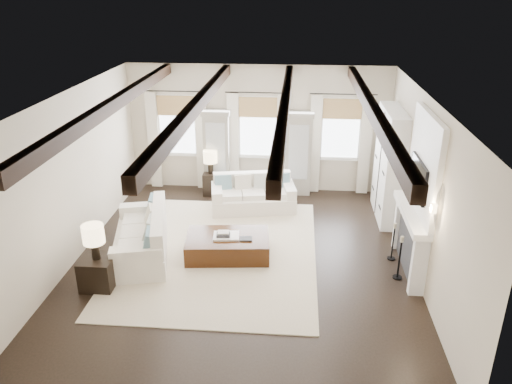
# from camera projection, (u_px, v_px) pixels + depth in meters

# --- Properties ---
(ground) EXTENTS (7.50, 7.50, 0.00)m
(ground) POSITION_uv_depth(u_px,v_px,m) (243.00, 262.00, 9.71)
(ground) COLOR black
(ground) RESTS_ON ground
(room_shell) EXTENTS (6.54, 7.54, 3.22)m
(room_shell) POSITION_uv_depth(u_px,v_px,m) (285.00, 156.00, 9.73)
(room_shell) COLOR beige
(room_shell) RESTS_ON ground
(area_rug) EXTENTS (3.87, 4.88, 0.02)m
(area_rug) POSITION_uv_depth(u_px,v_px,m) (219.00, 252.00, 10.03)
(area_rug) COLOR beige
(area_rug) RESTS_ON ground
(sofa_back) EXTENTS (2.07, 1.21, 0.83)m
(sofa_back) POSITION_uv_depth(u_px,v_px,m) (253.00, 196.00, 11.83)
(sofa_back) COLOR white
(sofa_back) RESTS_ON ground
(sofa_left) EXTENTS (1.46, 2.34, 0.93)m
(sofa_left) POSITION_uv_depth(u_px,v_px,m) (144.00, 238.00, 9.81)
(sofa_left) COLOR white
(sofa_left) RESTS_ON ground
(ottoman) EXTENTS (1.70, 1.16, 0.42)m
(ottoman) POSITION_uv_depth(u_px,v_px,m) (228.00, 246.00, 9.84)
(ottoman) COLOR black
(ottoman) RESTS_ON ground
(tray) EXTENTS (0.54, 0.43, 0.04)m
(tray) POSITION_uv_depth(u_px,v_px,m) (226.00, 236.00, 9.74)
(tray) COLOR white
(tray) RESTS_ON ottoman
(book_lower) EXTENTS (0.28, 0.22, 0.04)m
(book_lower) POSITION_uv_depth(u_px,v_px,m) (223.00, 235.00, 9.70)
(book_lower) COLOR #262628
(book_lower) RESTS_ON tray
(book_upper) EXTENTS (0.24, 0.19, 0.03)m
(book_upper) POSITION_uv_depth(u_px,v_px,m) (223.00, 232.00, 9.72)
(book_upper) COLOR beige
(book_upper) RESTS_ON book_lower
(book_loose) EXTENTS (0.26, 0.20, 0.03)m
(book_loose) POSITION_uv_depth(u_px,v_px,m) (246.00, 239.00, 9.64)
(book_loose) COLOR #262628
(book_loose) RESTS_ON ottoman
(side_table_front) EXTENTS (0.57, 0.57, 0.57)m
(side_table_front) POSITION_uv_depth(u_px,v_px,m) (99.00, 272.00, 8.81)
(side_table_front) COLOR black
(side_table_front) RESTS_ON ground
(lamp_front) EXTENTS (0.37, 0.37, 0.65)m
(lamp_front) POSITION_uv_depth(u_px,v_px,m) (93.00, 236.00, 8.53)
(lamp_front) COLOR black
(lamp_front) RESTS_ON side_table_front
(side_table_back) EXTENTS (0.38, 0.38, 0.57)m
(side_table_back) POSITION_uv_depth(u_px,v_px,m) (211.00, 184.00, 12.66)
(side_table_back) COLOR black
(side_table_back) RESTS_ON ground
(lamp_back) EXTENTS (0.34, 0.34, 0.59)m
(lamp_back) POSITION_uv_depth(u_px,v_px,m) (210.00, 158.00, 12.39)
(lamp_back) COLOR black
(lamp_back) RESTS_ON side_table_back
(candlestick_near) EXTENTS (0.17, 0.17, 0.86)m
(candlestick_near) POSITION_uv_depth(u_px,v_px,m) (399.00, 261.00, 9.04)
(candlestick_near) COLOR black
(candlestick_near) RESTS_ON ground
(candlestick_far) EXTENTS (0.16, 0.16, 0.78)m
(candlestick_far) POSITION_uv_depth(u_px,v_px,m) (393.00, 244.00, 9.68)
(candlestick_far) COLOR black
(candlestick_far) RESTS_ON ground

